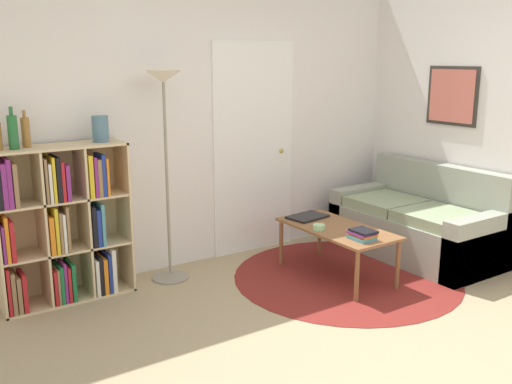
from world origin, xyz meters
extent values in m
plane|color=tan|center=(0.00, 0.00, 0.00)|extent=(14.00, 14.00, 0.00)
cube|color=silver|center=(0.00, 2.25, 1.30)|extent=(7.06, 0.05, 2.60)
cube|color=white|center=(0.43, 2.21, 0.99)|extent=(0.88, 0.02, 1.98)
sphere|color=tan|center=(0.74, 2.19, 0.95)|extent=(0.04, 0.04, 0.04)
cube|color=silver|center=(2.05, 1.11, 1.30)|extent=(0.05, 5.22, 2.60)
cube|color=#332D28|center=(2.02, 1.23, 1.48)|extent=(0.02, 0.55, 0.55)
cube|color=#C66656|center=(2.01, 1.23, 1.48)|extent=(0.01, 0.49, 0.49)
cylinder|color=maroon|center=(0.68, 1.15, 0.00)|extent=(1.93, 1.93, 0.01)
cube|color=beige|center=(-0.94, 2.03, 0.60)|extent=(0.02, 0.34, 1.20)
cube|color=beige|center=(-1.43, 2.03, 1.19)|extent=(0.98, 0.34, 0.02)
cube|color=beige|center=(-1.43, 2.03, 0.01)|extent=(0.98, 0.34, 0.02)
cube|color=beige|center=(-1.43, 2.19, 0.60)|extent=(0.98, 0.02, 1.20)
cube|color=beige|center=(-1.58, 2.03, 0.60)|extent=(0.02, 0.32, 1.17)
cube|color=beige|center=(-1.27, 2.03, 0.60)|extent=(0.02, 0.32, 1.17)
cube|color=beige|center=(-1.43, 2.03, 0.41)|extent=(0.95, 0.32, 0.02)
cube|color=beige|center=(-1.43, 2.03, 0.80)|extent=(0.95, 0.32, 0.02)
cube|color=#B21E23|center=(-1.88, 2.00, 0.19)|extent=(0.02, 0.27, 0.35)
cube|color=olive|center=(-1.85, 1.99, 0.18)|extent=(0.03, 0.25, 0.31)
cube|color=olive|center=(-1.81, 2.01, 0.16)|extent=(0.03, 0.27, 0.27)
cube|color=#B21E23|center=(-1.77, 1.97, 0.16)|extent=(0.03, 0.20, 0.29)
cube|color=#B21E23|center=(-1.55, 2.00, 0.15)|extent=(0.02, 0.26, 0.27)
cube|color=olive|center=(-1.53, 1.96, 0.16)|extent=(0.02, 0.19, 0.27)
cube|color=#196B38|center=(-1.51, 2.00, 0.16)|extent=(0.03, 0.26, 0.29)
cube|color=#7F287A|center=(-1.48, 1.96, 0.18)|extent=(0.02, 0.19, 0.31)
cube|color=#B21E23|center=(-1.45, 1.99, 0.16)|extent=(0.02, 0.23, 0.28)
cube|color=#196B38|center=(-1.42, 1.99, 0.17)|extent=(0.03, 0.24, 0.30)
cube|color=silver|center=(-1.24, 1.97, 0.16)|extent=(0.03, 0.19, 0.29)
cube|color=black|center=(-1.20, 1.97, 0.17)|extent=(0.03, 0.20, 0.31)
cube|color=orange|center=(-1.17, 1.99, 0.16)|extent=(0.03, 0.24, 0.29)
cube|color=navy|center=(-1.13, 2.00, 0.18)|extent=(0.02, 0.26, 0.32)
cube|color=silver|center=(-1.10, 1.99, 0.19)|extent=(0.03, 0.25, 0.35)
cube|color=#7F287A|center=(-1.88, 1.99, 0.55)|extent=(0.02, 0.23, 0.27)
cube|color=orange|center=(-1.85, 1.99, 0.58)|extent=(0.03, 0.25, 0.33)
cube|color=#B21E23|center=(-1.82, 1.97, 0.56)|extent=(0.03, 0.19, 0.30)
cube|color=orange|center=(-1.55, 2.00, 0.56)|extent=(0.03, 0.26, 0.29)
cube|color=gold|center=(-1.51, 2.00, 0.59)|extent=(0.02, 0.27, 0.35)
cube|color=olive|center=(-1.48, 2.00, 0.57)|extent=(0.02, 0.26, 0.31)
cube|color=silver|center=(-1.46, 1.99, 0.57)|extent=(0.02, 0.24, 0.30)
cube|color=olive|center=(-1.43, 1.98, 0.59)|extent=(0.02, 0.21, 0.35)
cube|color=black|center=(-1.23, 1.98, 0.57)|extent=(0.03, 0.23, 0.32)
cube|color=navy|center=(-1.20, 2.00, 0.56)|extent=(0.03, 0.25, 0.29)
cube|color=teal|center=(-1.17, 2.00, 0.58)|extent=(0.03, 0.25, 0.33)
cube|color=#7F287A|center=(-1.84, 1.99, 0.97)|extent=(0.03, 0.23, 0.32)
cube|color=#7F287A|center=(-1.80, 1.97, 0.98)|extent=(0.03, 0.19, 0.35)
cube|color=olive|center=(-1.76, 2.00, 0.96)|extent=(0.03, 0.25, 0.31)
cube|color=olive|center=(-1.56, 1.99, 0.97)|extent=(0.02, 0.24, 0.33)
cube|color=silver|center=(-1.53, 1.97, 0.95)|extent=(0.02, 0.20, 0.29)
cube|color=gold|center=(-1.50, 1.98, 0.97)|extent=(0.02, 0.23, 0.33)
cube|color=black|center=(-1.47, 2.00, 0.97)|extent=(0.03, 0.25, 0.33)
cube|color=#B21E23|center=(-1.44, 1.99, 0.95)|extent=(0.02, 0.24, 0.30)
cube|color=#7F287A|center=(-1.40, 1.98, 0.94)|extent=(0.03, 0.22, 0.27)
cube|color=gold|center=(-1.23, 1.98, 0.97)|extent=(0.03, 0.22, 0.32)
cube|color=#7F287A|center=(-1.20, 1.97, 0.96)|extent=(0.02, 0.20, 0.31)
cube|color=olive|center=(-1.17, 2.00, 0.95)|extent=(0.03, 0.25, 0.29)
cube|color=navy|center=(-1.14, 1.97, 0.97)|extent=(0.03, 0.20, 0.32)
cube|color=orange|center=(-1.11, 2.00, 0.95)|extent=(0.02, 0.26, 0.29)
cylinder|color=gray|center=(-0.59, 1.96, 0.01)|extent=(0.31, 0.31, 0.01)
cylinder|color=gray|center=(-0.59, 1.96, 0.87)|extent=(0.02, 0.02, 1.64)
cone|color=white|center=(-0.59, 1.96, 1.69)|extent=(0.30, 0.30, 0.10)
cube|color=gray|center=(1.60, 1.22, 0.20)|extent=(0.81, 1.55, 0.41)
cube|color=gray|center=(1.93, 1.22, 0.42)|extent=(0.16, 1.55, 0.85)
cube|color=gray|center=(1.60, 0.52, 0.27)|extent=(0.81, 0.16, 0.55)
cube|color=gray|center=(1.60, 1.91, 0.27)|extent=(0.81, 0.16, 0.55)
cube|color=gray|center=(1.52, 0.91, 0.46)|extent=(0.61, 0.60, 0.10)
cube|color=gray|center=(1.52, 1.53, 0.46)|extent=(0.61, 0.60, 0.10)
cube|color=brown|center=(0.62, 1.22, 0.43)|extent=(0.53, 1.06, 0.02)
cylinder|color=brown|center=(0.39, 0.73, 0.21)|extent=(0.04, 0.04, 0.42)
cylinder|color=brown|center=(0.39, 1.71, 0.21)|extent=(0.04, 0.04, 0.42)
cylinder|color=brown|center=(0.84, 0.73, 0.21)|extent=(0.04, 0.04, 0.42)
cylinder|color=brown|center=(0.84, 1.71, 0.21)|extent=(0.04, 0.04, 0.42)
cube|color=black|center=(0.59, 1.59, 0.45)|extent=(0.37, 0.28, 0.02)
cylinder|color=#9ED193|center=(0.44, 1.25, 0.46)|extent=(0.10, 0.10, 0.05)
cube|color=teal|center=(0.55, 0.86, 0.45)|extent=(0.15, 0.19, 0.03)
cube|color=orange|center=(0.57, 0.86, 0.47)|extent=(0.15, 0.19, 0.02)
cube|color=#7F287A|center=(0.56, 0.86, 0.49)|extent=(0.15, 0.19, 0.01)
cube|color=black|center=(0.56, 0.85, 0.51)|extent=(0.15, 0.19, 0.02)
cylinder|color=#236633|center=(-1.72, 2.01, 1.32)|extent=(0.07, 0.07, 0.24)
cylinder|color=#236633|center=(-1.72, 2.01, 1.47)|extent=(0.03, 0.03, 0.06)
cylinder|color=olive|center=(-1.63, 2.06, 1.31)|extent=(0.06, 0.06, 0.21)
cylinder|color=olive|center=(-1.63, 2.06, 1.44)|extent=(0.02, 0.02, 0.05)
cylinder|color=slate|center=(-1.09, 2.03, 1.30)|extent=(0.13, 0.13, 0.20)
camera|label=1|loc=(-2.52, -2.24, 1.83)|focal=40.00mm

